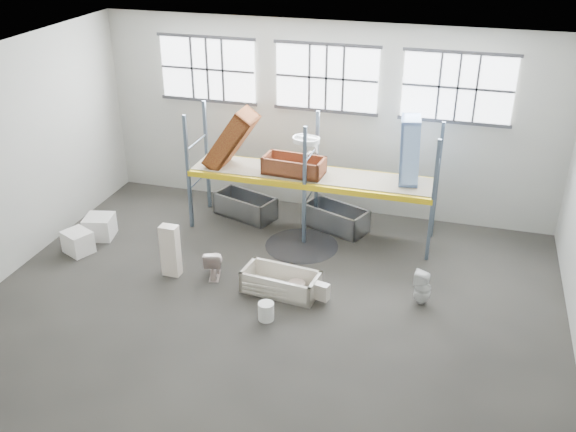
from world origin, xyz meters
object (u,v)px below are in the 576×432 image
at_px(toilet_white, 422,288).
at_px(bucket, 266,311).
at_px(blue_tub_upright, 410,150).
at_px(cistern_tall, 171,250).
at_px(steel_tub_left, 245,206).
at_px(rust_tub_flat, 294,165).
at_px(steel_tub_right, 336,218).
at_px(carton_near, 78,242).
at_px(toilet_beige, 214,262).
at_px(bathtub_beige, 281,282).

height_order(toilet_white, bucket, toilet_white).
bearing_deg(bucket, blue_tub_upright, 61.47).
xyz_separation_m(cistern_tall, blue_tub_upright, (4.79, 3.03, 1.78)).
height_order(steel_tub_left, rust_tub_flat, rust_tub_flat).
bearing_deg(cistern_tall, rust_tub_flat, 53.60).
bearing_deg(steel_tub_right, carton_near, -152.62).
distance_m(toilet_beige, steel_tub_right, 3.69).
bearing_deg(toilet_white, rust_tub_flat, -118.81).
bearing_deg(toilet_white, cistern_tall, -80.56).
relative_size(steel_tub_left, steel_tub_right, 1.00).
bearing_deg(steel_tub_left, steel_tub_right, -0.45).
distance_m(bucket, carton_near, 5.34).
xyz_separation_m(cistern_tall, bucket, (2.57, -1.05, -0.42)).
bearing_deg(steel_tub_left, rust_tub_flat, -18.40).
bearing_deg(carton_near, blue_tub_upright, 20.43).
bearing_deg(carton_near, steel_tub_right, 27.38).
bearing_deg(toilet_beige, rust_tub_flat, -129.16).
height_order(rust_tub_flat, blue_tub_upright, blue_tub_upright).
distance_m(toilet_beige, bucket, 2.05).
xyz_separation_m(steel_tub_right, rust_tub_flat, (-0.99, -0.47, 1.52)).
bearing_deg(rust_tub_flat, cistern_tall, -127.18).
bearing_deg(carton_near, steel_tub_left, 42.71).
bearing_deg(steel_tub_left, blue_tub_upright, -2.71).
xyz_separation_m(toilet_beige, carton_near, (-3.54, 0.09, -0.08)).
bearing_deg(cistern_tall, toilet_white, 4.95).
distance_m(cistern_tall, steel_tub_right, 4.45).
height_order(toilet_white, rust_tub_flat, rust_tub_flat).
height_order(cistern_tall, rust_tub_flat, rust_tub_flat).
bearing_deg(rust_tub_flat, bathtub_beige, -79.90).
bearing_deg(bathtub_beige, toilet_beige, 179.82).
distance_m(bathtub_beige, toilet_white, 3.00).
distance_m(toilet_white, steel_tub_left, 5.69).
distance_m(steel_tub_left, carton_near, 4.35).
xyz_separation_m(toilet_white, rust_tub_flat, (-3.46, 2.34, 1.44)).
bearing_deg(cistern_tall, bathtub_beige, 1.06).
relative_size(toilet_white, steel_tub_right, 0.47).
xyz_separation_m(bucket, carton_near, (-5.17, 1.33, 0.08)).
xyz_separation_m(toilet_beige, cistern_tall, (-0.94, -0.19, 0.26)).
bearing_deg(bathtub_beige, toilet_white, 13.58).
distance_m(steel_tub_left, steel_tub_right, 2.46).
bearing_deg(bathtub_beige, steel_tub_left, 127.45).
height_order(blue_tub_upright, bucket, blue_tub_upright).
relative_size(toilet_beige, bucket, 1.85).
bearing_deg(carton_near, bathtub_beige, -2.99).
bearing_deg(rust_tub_flat, toilet_beige, -114.01).
height_order(cistern_tall, toilet_white, cistern_tall).
relative_size(bathtub_beige, steel_tub_right, 1.01).
height_order(steel_tub_right, blue_tub_upright, blue_tub_upright).
height_order(blue_tub_upright, carton_near, blue_tub_upright).
distance_m(steel_tub_right, carton_near, 6.37).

